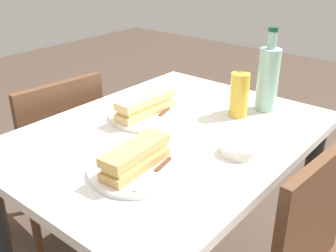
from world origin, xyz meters
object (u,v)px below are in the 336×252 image
Objects in this scene: plate_near at (136,170)px; knife_far at (159,116)px; baguette_sandwich_near at (136,157)px; water_bottle at (268,78)px; olive_bowl at (239,149)px; chair_near at (56,157)px; beer_glass at (239,95)px; dining_table at (168,166)px; plate_far at (146,116)px; knife_near at (156,171)px; baguette_sandwich_far at (146,105)px.

knife_far reaches higher than plate_near.
knife_far is (-0.29, -0.17, -0.03)m from baguette_sandwich_near.
water_bottle is 2.80× the size of olive_bowl.
chair_near is at bearing -106.09° from baguette_sandwich_near.
plate_near is at bearing -1.70° from beer_glass.
knife_far is (-0.04, -0.08, 0.15)m from dining_table.
plate_far is at bearing -105.31° from dining_table.
knife_far is (-0.29, -0.17, 0.01)m from plate_near.
plate_far is 1.63× the size of beer_glass.
knife_near is at bearing -22.87° from olive_bowl.
knife_far is 0.59× the size of water_bottle.
baguette_sandwich_near reaches higher than plate_near.
knife_far is at bearing -120.47° from dining_table.
beer_glass reaches higher than knife_far.
knife_near is at bearing -0.59° from water_bottle.
chair_near is (0.05, -0.59, -0.16)m from dining_table.
water_bottle is 1.92× the size of beer_glass.
baguette_sandwich_far is at bearing -141.66° from plate_near.
water_bottle is (-0.42, 0.75, 0.41)m from chair_near.
dining_table is at bearing -23.09° from beer_glass.
knife_far is at bearing 99.22° from plate_far.
dining_table is at bearing 74.69° from baguette_sandwich_far.
dining_table is 5.82× the size of knife_near.
dining_table is 0.19m from plate_far.
beer_glass is 0.29m from olive_bowl.
water_bottle is (-0.60, 0.01, 0.10)m from knife_near.
baguette_sandwich_far reaches higher than knife_near.
olive_bowl reaches higher than plate_near.
knife_near is at bearing 46.17° from baguette_sandwich_far.
olive_bowl is (0.03, 0.33, -0.00)m from knife_far.
water_bottle is (-0.34, 0.29, 0.11)m from plate_far.
water_bottle is at bearing 179.41° from knife_near.
baguette_sandwich_far is (-0.04, -0.13, 0.18)m from dining_table.
plate_near and plate_far have the same top height.
plate_far is (-0.27, -0.28, -0.01)m from knife_near.
olive_bowl is (0.02, 0.39, 0.01)m from plate_far.
chair_near reaches higher than knife_far.
water_bottle reaches higher than knife_far.
plate_far is 0.46m from water_bottle.
baguette_sandwich_far is (-0.27, -0.28, 0.03)m from knife_near.
knife_near reaches higher than dining_table.
knife_far is 0.33m from olive_bowl.
plate_near is 0.06m from knife_near.
plate_near is 0.85× the size of water_bottle.
dining_table is 5.88× the size of knife_far.
plate_far is at bearing -47.33° from beer_glass.
chair_near is 3.31× the size of plate_far.
plate_near is 2.38× the size of olive_bowl.
olive_bowl is at bearing 15.68° from water_bottle.
baguette_sandwich_far is at bearing -80.78° from knife_far.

